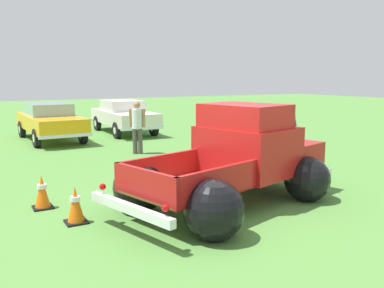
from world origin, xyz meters
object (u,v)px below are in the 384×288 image
(show_car_1, at_px, (124,115))
(lane_cone_0, at_px, (42,192))
(show_car_0, at_px, (50,120))
(spectator_0, at_px, (137,124))
(vintage_pickup_truck, at_px, (239,164))
(lane_cone_1, at_px, (76,205))

(show_car_1, height_order, lane_cone_0, show_car_1)
(show_car_0, relative_size, spectator_0, 2.81)
(vintage_pickup_truck, xyz_separation_m, spectator_0, (0.19, 5.78, 0.20))
(show_car_1, relative_size, lane_cone_0, 7.39)
(show_car_0, xyz_separation_m, lane_cone_0, (-1.75, -8.70, -0.47))
(show_car_0, xyz_separation_m, spectator_0, (1.89, -4.36, 0.17))
(show_car_0, bearing_deg, lane_cone_1, -10.34)
(vintage_pickup_truck, height_order, show_car_1, vintage_pickup_truck)
(vintage_pickup_truck, height_order, show_car_0, vintage_pickup_truck)
(show_car_0, relative_size, show_car_1, 1.01)
(vintage_pickup_truck, bearing_deg, lane_cone_0, 141.76)
(lane_cone_0, relative_size, lane_cone_1, 1.00)
(show_car_0, relative_size, lane_cone_1, 7.49)
(show_car_0, bearing_deg, show_car_1, 99.16)
(show_car_0, height_order, lane_cone_1, show_car_0)
(lane_cone_0, distance_m, lane_cone_1, 1.15)
(vintage_pickup_truck, xyz_separation_m, lane_cone_1, (-3.10, 0.34, -0.45))
(spectator_0, relative_size, lane_cone_0, 2.67)
(vintage_pickup_truck, height_order, lane_cone_0, vintage_pickup_truck)
(vintage_pickup_truck, distance_m, lane_cone_0, 3.77)
(vintage_pickup_truck, distance_m, spectator_0, 5.79)
(show_car_1, bearing_deg, lane_cone_0, -26.86)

